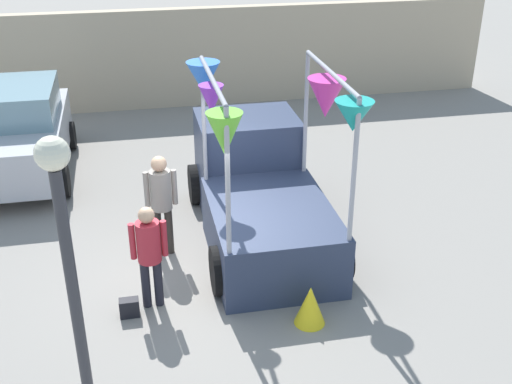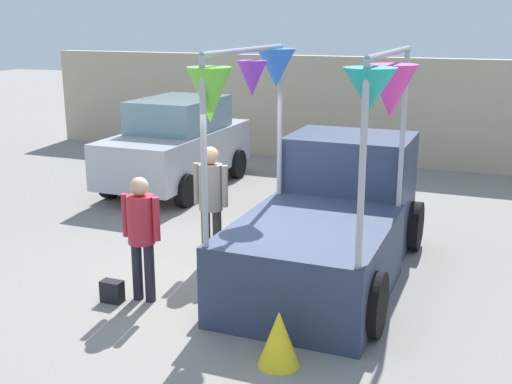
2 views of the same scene
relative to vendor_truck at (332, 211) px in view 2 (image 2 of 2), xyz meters
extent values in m
plane|color=gray|center=(-1.04, -1.20, -0.88)|extent=(60.00, 60.00, 0.00)
cube|color=#2D3851|center=(0.00, -1.01, -0.38)|extent=(1.90, 2.60, 1.00)
cube|color=#2D3851|center=(0.00, 0.99, 0.02)|extent=(1.80, 1.40, 1.80)
cube|color=#8CB2C6|center=(0.00, 0.99, 0.47)|extent=(1.76, 1.37, 0.60)
cylinder|color=black|center=(-0.95, 1.34, -0.50)|extent=(0.22, 0.76, 0.76)
cylinder|color=black|center=(0.95, 1.34, -0.50)|extent=(0.22, 0.76, 0.76)
cylinder|color=black|center=(-0.95, -1.71, -0.50)|extent=(0.22, 0.76, 0.76)
cylinder|color=black|center=(0.95, -1.71, -0.50)|extent=(0.22, 0.76, 0.76)
cylinder|color=#A5A5AD|center=(-0.87, 0.21, 1.18)|extent=(0.07, 0.07, 2.11)
cylinder|color=#A5A5AD|center=(0.87, 0.21, 1.18)|extent=(0.07, 0.07, 2.11)
cylinder|color=#A5A5AD|center=(-0.87, -2.23, 1.18)|extent=(0.07, 0.07, 2.11)
cylinder|color=#A5A5AD|center=(0.87, -2.23, 1.18)|extent=(0.07, 0.07, 2.11)
cylinder|color=#A5A5AD|center=(-0.87, -1.01, 2.23)|extent=(0.07, 2.44, 0.07)
cylinder|color=#A5A5AD|center=(0.87, -1.01, 2.23)|extent=(0.07, 2.44, 0.07)
cone|color=#66CC33|center=(-0.87, -2.06, 1.80)|extent=(0.59, 0.59, 0.60)
cone|color=teal|center=(0.87, -2.06, 1.93)|extent=(0.71, 0.71, 0.43)
cone|color=purple|center=(-0.87, -0.84, 1.88)|extent=(0.51, 0.51, 0.44)
cone|color=#D83399|center=(0.87, -0.84, 1.79)|extent=(0.81, 0.81, 0.61)
cone|color=blue|center=(-0.87, 0.04, 1.95)|extent=(0.75, 0.75, 0.51)
cube|color=#B7B7BC|center=(-4.28, 3.35, -0.11)|extent=(1.70, 4.00, 0.90)
cube|color=#72939E|center=(-4.28, 3.50, 0.67)|extent=(1.50, 2.10, 0.66)
cylinder|color=black|center=(-5.13, 4.60, -0.56)|extent=(0.18, 0.64, 0.64)
cylinder|color=black|center=(-3.43, 4.60, -0.56)|extent=(0.18, 0.64, 0.64)
cylinder|color=black|center=(-5.13, 2.10, -0.56)|extent=(0.18, 0.64, 0.64)
cylinder|color=black|center=(-3.43, 2.10, -0.56)|extent=(0.18, 0.64, 0.64)
cylinder|color=black|center=(-2.04, -1.84, -0.49)|extent=(0.13, 0.13, 0.77)
cylinder|color=black|center=(-1.86, -1.84, -0.49)|extent=(0.13, 0.13, 0.77)
cylinder|color=#B22633|center=(-1.95, -1.84, 0.20)|extent=(0.34, 0.34, 0.61)
sphere|color=tan|center=(-1.95, -1.84, 0.62)|extent=(0.23, 0.23, 0.23)
cylinder|color=#B22633|center=(-2.17, -1.84, 0.23)|extent=(0.09, 0.09, 0.55)
cylinder|color=#B22633|center=(-1.73, -1.84, 0.23)|extent=(0.09, 0.09, 0.55)
cylinder|color=#2D2823|center=(-1.77, -0.42, -0.46)|extent=(0.13, 0.13, 0.84)
cylinder|color=#2D2823|center=(-1.59, -0.42, -0.46)|extent=(0.13, 0.13, 0.84)
cylinder|color=gray|center=(-1.68, -0.42, 0.29)|extent=(0.34, 0.34, 0.66)
sphere|color=tan|center=(-1.68, -0.42, 0.75)|extent=(0.25, 0.25, 0.25)
cylinder|color=gray|center=(-1.90, -0.42, 0.32)|extent=(0.09, 0.09, 0.60)
cylinder|color=gray|center=(-1.46, -0.42, 0.32)|extent=(0.09, 0.09, 0.60)
cube|color=black|center=(-2.30, -2.04, -0.74)|extent=(0.28, 0.16, 0.28)
cube|color=tan|center=(-1.04, 7.26, 0.42)|extent=(18.00, 0.36, 2.60)
cone|color=yellow|center=(0.18, -2.71, -0.58)|extent=(0.59, 0.59, 0.60)
camera|label=1|loc=(-2.02, -9.73, 4.81)|focal=45.00mm
camera|label=2|loc=(2.18, -8.35, 2.60)|focal=45.00mm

